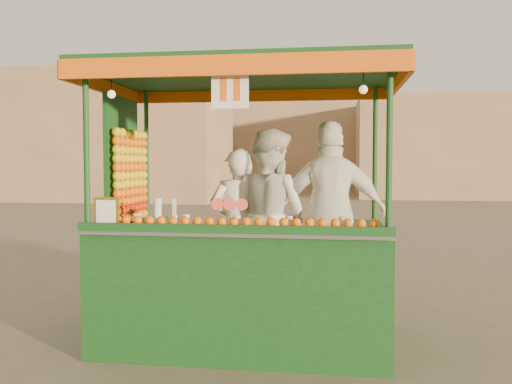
# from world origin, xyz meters

# --- Properties ---
(ground) EXTENTS (90.00, 90.00, 0.00)m
(ground) POSITION_xyz_m (0.00, 0.00, 0.00)
(ground) COLOR brown
(ground) RESTS_ON ground
(building_left) EXTENTS (10.00, 6.00, 6.00)m
(building_left) POSITION_xyz_m (-9.00, 20.00, 3.00)
(building_left) COLOR #A57C5E
(building_left) RESTS_ON ground
(building_right) EXTENTS (9.00, 6.00, 5.00)m
(building_right) POSITION_xyz_m (7.00, 24.00, 2.50)
(building_right) COLOR #A57C5E
(building_right) RESTS_ON ground
(building_center) EXTENTS (14.00, 7.00, 7.00)m
(building_center) POSITION_xyz_m (-2.00, 30.00, 3.50)
(building_center) COLOR #A57C5E
(building_center) RESTS_ON ground
(juice_cart) EXTENTS (2.91, 1.88, 2.64)m
(juice_cart) POSITION_xyz_m (0.37, -0.25, 0.85)
(juice_cart) COLOR #0F3914
(juice_cart) RESTS_ON ground
(vendor_left) EXTENTS (0.65, 0.52, 1.58)m
(vendor_left) POSITION_xyz_m (0.32, 0.13, 1.10)
(vendor_left) COLOR silver
(vendor_left) RESTS_ON ground
(vendor_middle) EXTENTS (1.09, 1.05, 1.77)m
(vendor_middle) POSITION_xyz_m (0.65, 0.17, 1.19)
(vendor_middle) COLOR silver
(vendor_middle) RESTS_ON ground
(vendor_right) EXTENTS (1.11, 0.51, 1.85)m
(vendor_right) POSITION_xyz_m (1.27, 0.10, 1.23)
(vendor_right) COLOR white
(vendor_right) RESTS_ON ground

